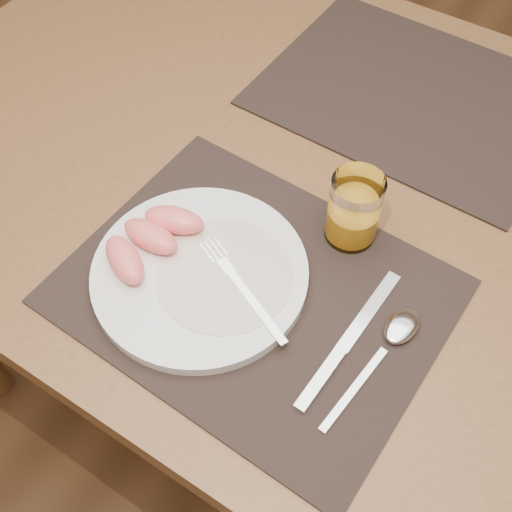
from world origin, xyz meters
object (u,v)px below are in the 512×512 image
at_px(fork, 237,281).
at_px(juice_glass, 353,212).
at_px(plate, 200,273).
at_px(placemat_far, 412,95).
at_px(knife, 341,350).
at_px(spoon, 395,335).
at_px(placemat_near, 254,291).
at_px(table, 330,217).

height_order(fork, juice_glass, juice_glass).
bearing_deg(fork, plate, -167.68).
distance_m(placemat_far, knife, 0.47).
bearing_deg(fork, juice_glass, 63.12).
bearing_deg(plate, placemat_far, 80.35).
bearing_deg(plate, spoon, 12.66).
height_order(placemat_near, fork, fork).
height_order(table, placemat_far, placemat_far).
distance_m(table, knife, 0.28).
distance_m(table, juice_glass, 0.17).
xyz_separation_m(table, plate, (-0.06, -0.24, 0.10)).
bearing_deg(spoon, plate, -167.34).
bearing_deg(table, spoon, -45.96).
height_order(table, knife, knife).
bearing_deg(spoon, placemat_far, 112.01).
relative_size(fork, knife, 0.75).
distance_m(placemat_far, juice_glass, 0.30).
relative_size(table, plate, 5.19).
bearing_deg(table, placemat_near, -88.76).
distance_m(placemat_near, juice_glass, 0.16).
relative_size(placemat_near, placemat_far, 1.00).
distance_m(knife, juice_glass, 0.18).
bearing_deg(plate, table, 75.30).
distance_m(placemat_near, plate, 0.07).
bearing_deg(spoon, table, 134.04).
bearing_deg(plate, knife, 1.48).
height_order(table, plate, plate).
xyz_separation_m(plate, spoon, (0.24, 0.05, -0.00)).
distance_m(table, placemat_near, 0.24).
bearing_deg(plate, placemat_near, 16.02).
bearing_deg(juice_glass, knife, -65.14).
bearing_deg(juice_glass, spoon, -42.61).
bearing_deg(table, placemat_far, 86.03).
height_order(placemat_near, spoon, spoon).
bearing_deg(plate, fork, 12.32).
bearing_deg(knife, placemat_far, 104.73).
bearing_deg(knife, spoon, 48.03).
xyz_separation_m(table, juice_glass, (0.06, -0.08, 0.13)).
bearing_deg(placemat_near, spoon, 11.33).
bearing_deg(juice_glass, fork, -116.88).
relative_size(placemat_far, spoon, 2.34).
bearing_deg(fork, knife, -2.08).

